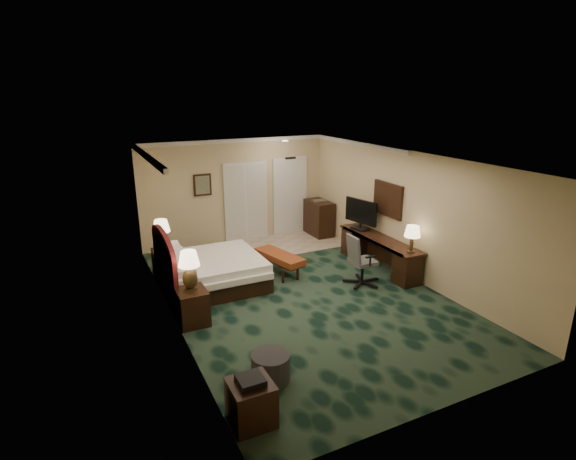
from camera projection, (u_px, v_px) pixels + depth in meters
name	position (u px, v px, depth m)	size (l,w,h in m)	color
floor	(302.00, 294.00, 8.93)	(5.00, 7.50, 0.00)	black
ceiling	(303.00, 159.00, 8.12)	(5.00, 7.50, 0.00)	silver
wall_back	(236.00, 191.00, 11.74)	(5.00, 0.00, 2.70)	#C5AD8D
wall_front	(449.00, 315.00, 5.31)	(5.00, 0.00, 2.70)	#C5AD8D
wall_left	(170.00, 249.00, 7.49)	(0.00, 7.50, 2.70)	#C5AD8D
wall_right	(406.00, 214.00, 9.56)	(0.00, 7.50, 2.70)	#C5AD8D
crown_molding	(303.00, 161.00, 8.13)	(5.00, 7.50, 0.10)	silver
tile_patch	(281.00, 244.00, 11.79)	(3.20, 1.70, 0.01)	tan
headboard	(165.00, 265.00, 8.56)	(0.12, 2.00, 1.40)	#4A1317
entry_door	(290.00, 196.00, 12.45)	(1.02, 0.06, 2.18)	silver
closet_doors	(246.00, 201.00, 11.90)	(1.20, 0.06, 2.10)	beige
wall_art	(202.00, 185.00, 11.26)	(0.45, 0.06, 0.55)	#4C5D57
wall_mirror	(388.00, 199.00, 10.00)	(0.05, 0.95, 0.75)	white
bed	(214.00, 272.00, 9.25)	(1.92, 1.78, 0.61)	white
nightstand_near	(192.00, 307.00, 7.75)	(0.50, 0.57, 0.62)	black
nightstand_far	(164.00, 262.00, 9.79)	(0.46, 0.53, 0.57)	black
lamp_near	(190.00, 270.00, 7.60)	(0.37, 0.37, 0.69)	black
lamp_far	(162.00, 235.00, 9.57)	(0.37, 0.37, 0.69)	black
bed_bench	(279.00, 263.00, 9.94)	(0.45, 1.29, 0.44)	brown
ottoman	(271.00, 367.00, 6.27)	(0.55, 0.55, 0.39)	#28272E
side_table	(251.00, 403.00, 5.43)	(0.51, 0.51, 0.56)	black
desk	(379.00, 253.00, 10.16)	(0.53, 2.47, 0.71)	black
tv	(361.00, 215.00, 10.55)	(0.08, 0.93, 0.73)	black
desk_lamp	(412.00, 239.00, 9.10)	(0.33, 0.33, 0.57)	black
desk_chair	(363.00, 259.00, 9.25)	(0.64, 0.60, 1.09)	#505050
minibar	(319.00, 218.00, 12.45)	(0.51, 0.91, 0.96)	black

